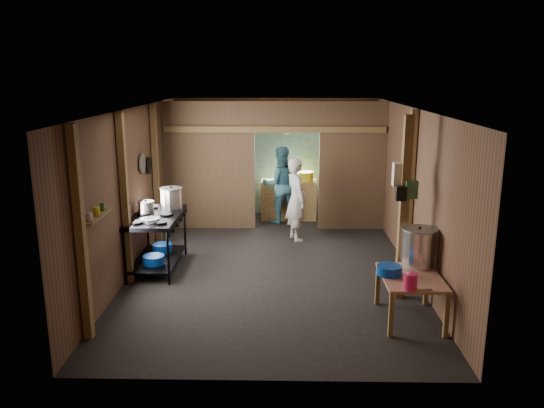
{
  "coord_description": "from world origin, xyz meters",
  "views": [
    {
      "loc": [
        0.18,
        -8.52,
        3.15
      ],
      "look_at": [
        0.0,
        -0.2,
        1.1
      ],
      "focal_mm": 35.4,
      "sensor_mm": 36.0,
      "label": 1
    }
  ],
  "objects_px": {
    "yellow_tub": "(305,176)",
    "cook": "(296,199)",
    "stove_pot_large": "(172,199)",
    "stock_pot": "(419,248)",
    "gas_range": "(157,242)",
    "prep_table": "(410,298)",
    "pink_bucket": "(410,281)"
  },
  "relations": [
    {
      "from": "cook",
      "to": "yellow_tub",
      "type": "bearing_deg",
      "value": -28.33
    },
    {
      "from": "yellow_tub",
      "to": "cook",
      "type": "xyz_separation_m",
      "value": [
        -0.23,
        -1.54,
        -0.15
      ]
    },
    {
      "from": "gas_range",
      "to": "yellow_tub",
      "type": "distance_m",
      "value": 4.08
    },
    {
      "from": "stove_pot_large",
      "to": "cook",
      "type": "bearing_deg",
      "value": 28.3
    },
    {
      "from": "stove_pot_large",
      "to": "prep_table",
      "type": "bearing_deg",
      "value": -32.85
    },
    {
      "from": "gas_range",
      "to": "stock_pot",
      "type": "relative_size",
      "value": 2.85
    },
    {
      "from": "pink_bucket",
      "to": "yellow_tub",
      "type": "bearing_deg",
      "value": 101.08
    },
    {
      "from": "yellow_tub",
      "to": "cook",
      "type": "height_order",
      "value": "cook"
    },
    {
      "from": "gas_range",
      "to": "pink_bucket",
      "type": "distance_m",
      "value": 4.24
    },
    {
      "from": "prep_table",
      "to": "pink_bucket",
      "type": "xyz_separation_m",
      "value": [
        -0.12,
        -0.43,
        0.4
      ]
    },
    {
      "from": "yellow_tub",
      "to": "pink_bucket",
      "type": "bearing_deg",
      "value": -78.92
    },
    {
      "from": "stove_pot_large",
      "to": "pink_bucket",
      "type": "height_order",
      "value": "stove_pot_large"
    },
    {
      "from": "pink_bucket",
      "to": "yellow_tub",
      "type": "distance_m",
      "value": 5.52
    },
    {
      "from": "stove_pot_large",
      "to": "yellow_tub",
      "type": "relative_size",
      "value": 1.03
    },
    {
      "from": "prep_table",
      "to": "stove_pot_large",
      "type": "relative_size",
      "value": 2.74
    },
    {
      "from": "prep_table",
      "to": "stock_pot",
      "type": "relative_size",
      "value": 1.9
    },
    {
      "from": "cook",
      "to": "prep_table",
      "type": "bearing_deg",
      "value": -177.62
    },
    {
      "from": "gas_range",
      "to": "prep_table",
      "type": "height_order",
      "value": "gas_range"
    },
    {
      "from": "stove_pot_large",
      "to": "stock_pot",
      "type": "height_order",
      "value": "stove_pot_large"
    },
    {
      "from": "gas_range",
      "to": "cook",
      "type": "xyz_separation_m",
      "value": [
        2.3,
        1.62,
        0.34
      ]
    },
    {
      "from": "prep_table",
      "to": "stock_pot",
      "type": "height_order",
      "value": "stock_pot"
    },
    {
      "from": "gas_range",
      "to": "cook",
      "type": "height_order",
      "value": "cook"
    },
    {
      "from": "gas_range",
      "to": "stove_pot_large",
      "type": "height_order",
      "value": "stove_pot_large"
    },
    {
      "from": "gas_range",
      "to": "yellow_tub",
      "type": "xyz_separation_m",
      "value": [
        2.53,
        3.16,
        0.5
      ]
    },
    {
      "from": "pink_bucket",
      "to": "stove_pot_large",
      "type": "bearing_deg",
      "value": 141.56
    },
    {
      "from": "yellow_tub",
      "to": "cook",
      "type": "relative_size",
      "value": 0.23
    },
    {
      "from": "stove_pot_large",
      "to": "stock_pot",
      "type": "bearing_deg",
      "value": -26.91
    },
    {
      "from": "stove_pot_large",
      "to": "pink_bucket",
      "type": "relative_size",
      "value": 1.85
    },
    {
      "from": "stock_pot",
      "to": "yellow_tub",
      "type": "xyz_separation_m",
      "value": [
        -1.35,
        4.58,
        0.1
      ]
    },
    {
      "from": "cook",
      "to": "gas_range",
      "type": "bearing_deg",
      "value": 105.22
    },
    {
      "from": "cook",
      "to": "pink_bucket",
      "type": "bearing_deg",
      "value": 178.54
    },
    {
      "from": "stove_pot_large",
      "to": "stock_pot",
      "type": "distance_m",
      "value": 4.17
    }
  ]
}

